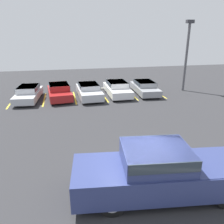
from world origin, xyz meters
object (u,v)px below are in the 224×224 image
at_px(parked_sedan_e, 145,87).
at_px(light_post, 187,52).
at_px(parked_sedan_c, 89,90).
at_px(parked_sedan_d, 117,88).
at_px(parked_sedan_a, 29,93).
at_px(parked_sedan_b, 59,91).
at_px(pickup_truck, 164,171).
at_px(wheel_stop_curb, 99,89).

relative_size(parked_sedan_e, light_post, 0.72).
bearing_deg(parked_sedan_c, parked_sedan_d, 93.76).
distance_m(parked_sedan_a, parked_sedan_b, 2.55).
bearing_deg(parked_sedan_a, parked_sedan_b, 94.46).
distance_m(pickup_truck, parked_sedan_a, 14.60).
bearing_deg(parked_sedan_c, pickup_truck, 2.66).
xyz_separation_m(parked_sedan_b, wheel_stop_curb, (3.90, 2.55, -0.61)).
bearing_deg(parked_sedan_d, light_post, 92.97).
height_order(pickup_truck, parked_sedan_a, pickup_truck).
distance_m(parked_sedan_c, light_post, 9.99).
bearing_deg(parked_sedan_a, pickup_truck, 29.60).
height_order(parked_sedan_a, parked_sedan_c, parked_sedan_c).
distance_m(pickup_truck, wheel_stop_curb, 15.84).
bearing_deg(parked_sedan_e, parked_sedan_c, -83.42).
distance_m(parked_sedan_a, wheel_stop_curb, 6.94).
bearing_deg(parked_sedan_a, wheel_stop_curb, 116.53).
relative_size(parked_sedan_b, light_post, 0.68).
xyz_separation_m(pickup_truck, parked_sedan_b, (-3.48, 13.27, -0.22)).
bearing_deg(light_post, parked_sedan_e, -176.77).
distance_m(parked_sedan_c, parked_sedan_e, 5.34).
bearing_deg(pickup_truck, wheel_stop_curb, 96.02).
bearing_deg(parked_sedan_a, parked_sedan_c, 92.37).
height_order(parked_sedan_a, wheel_stop_curb, parked_sedan_a).
relative_size(parked_sedan_d, wheel_stop_curb, 2.54).
relative_size(parked_sedan_c, light_post, 0.72).
height_order(parked_sedan_b, parked_sedan_c, parked_sedan_b).
relative_size(parked_sedan_c, wheel_stop_curb, 2.54).
relative_size(parked_sedan_a, parked_sedan_d, 0.98).
relative_size(parked_sedan_b, wheel_stop_curb, 2.41).
bearing_deg(wheel_stop_curb, light_post, -15.83).
bearing_deg(light_post, parked_sedan_a, -179.21).
relative_size(light_post, wheel_stop_curb, 3.54).
relative_size(pickup_truck, parked_sedan_a, 1.38).
relative_size(parked_sedan_c, parked_sedan_d, 1.00).
height_order(pickup_truck, light_post, light_post).
height_order(parked_sedan_b, wheel_stop_curb, parked_sedan_b).
height_order(light_post, wheel_stop_curb, light_post).
height_order(parked_sedan_a, parked_sedan_d, parked_sedan_d).
relative_size(parked_sedan_c, parked_sedan_e, 0.99).
height_order(parked_sedan_b, light_post, light_post).
distance_m(parked_sedan_a, parked_sedan_e, 10.43).
bearing_deg(parked_sedan_b, parked_sedan_c, 80.06).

